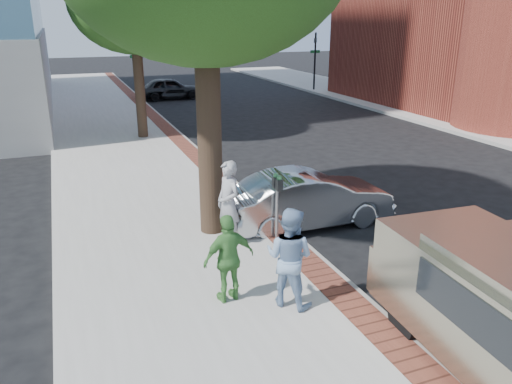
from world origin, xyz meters
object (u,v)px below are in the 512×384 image
person_green (229,258)px  sedan_silver (309,199)px  person_officer (289,257)px  person_gray (228,203)px  parking_meter (277,193)px  bg_car (170,88)px

person_green → sedan_silver: (2.89, 2.74, -0.26)m
person_officer → sedan_silver: person_officer is taller
person_gray → person_green: person_gray is taller
person_gray → person_officer: bearing=-9.6°
parking_meter → bg_car: size_ratio=0.38×
parking_meter → person_officer: person_officer is taller
person_green → bg_car: person_green is taller
sedan_silver → parking_meter: bearing=124.6°
bg_car → sedan_silver: bearing=178.3°
person_officer → bg_car: (3.09, 23.73, -0.35)m
person_gray → person_officer: (0.17, -2.63, -0.05)m
person_green → bg_car: (3.98, 23.27, -0.27)m
person_gray → sedan_silver: (2.17, 0.57, -0.39)m
parking_meter → person_officer: bearing=-109.2°
sedan_silver → bg_car: 20.55m
sedan_silver → bg_car: bearing=-2.5°
person_gray → person_green: size_ratio=1.16×
parking_meter → person_green: 2.63m
parking_meter → bg_car: 21.43m
person_gray → person_officer: 2.64m
parking_meter → sedan_silver: parking_meter is taller
person_green → parking_meter: bearing=-138.9°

